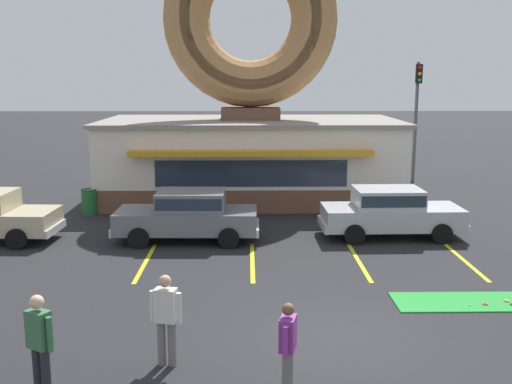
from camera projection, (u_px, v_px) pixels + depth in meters
name	position (u px, v px, depth m)	size (l,w,h in m)	color
ground_plane	(337.00, 338.00, 11.92)	(160.00, 160.00, 0.00)	#232326
donut_shop_building	(251.00, 110.00, 24.88)	(12.30, 6.75, 10.96)	brown
putting_mat	(489.00, 302.00, 13.79)	(4.40, 1.23, 0.03)	green
mini_donut_near_left	(506.00, 301.00, 13.77)	(0.13, 0.13, 0.04)	#E5C666
mini_donut_mid_left	(485.00, 304.00, 13.58)	(0.13, 0.13, 0.04)	#D8667F
golf_ball	(470.00, 305.00, 13.50)	(0.04, 0.04, 0.04)	white
car_silver	(390.00, 211.00, 19.28)	(4.60, 2.05, 1.60)	#B2B5BA
car_grey	(188.00, 214.00, 18.83)	(4.59, 2.04, 1.60)	slate
pedestrian_blue_sweater_man	(40.00, 341.00, 9.55)	(0.52, 0.40, 1.74)	#232328
pedestrian_hooded_kid	(288.00, 344.00, 9.69)	(0.32, 0.58, 1.55)	slate
pedestrian_leather_jacket_man	(166.00, 316.00, 10.62)	(0.58, 0.32, 1.70)	slate
trash_bin	(89.00, 202.00, 22.49)	(0.57, 0.57, 0.97)	#1E662D
traffic_light_pole	(417.00, 106.00, 28.86)	(0.28, 0.47, 5.80)	#595B60
parking_stripe_far_left	(146.00, 262.00, 16.77)	(0.12, 3.60, 0.01)	yellow
parking_stripe_left	(252.00, 262.00, 16.81)	(0.12, 3.60, 0.01)	yellow
parking_stripe_mid_left	(359.00, 261.00, 16.85)	(0.12, 3.60, 0.01)	yellow
parking_stripe_centre	(465.00, 261.00, 16.89)	(0.12, 3.60, 0.01)	yellow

